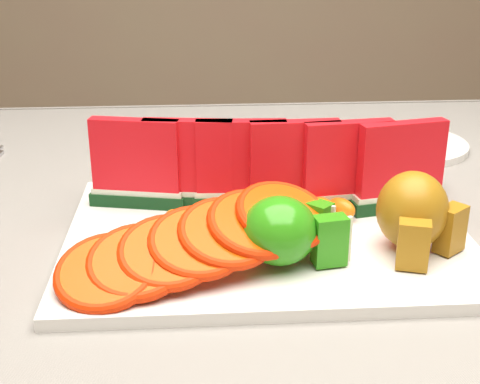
% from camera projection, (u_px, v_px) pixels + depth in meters
% --- Properties ---
extents(table, '(1.40, 0.90, 0.75)m').
position_uv_depth(table, '(234.00, 313.00, 0.74)').
color(table, '#503919').
rests_on(table, ground).
extents(tablecloth, '(1.53, 1.03, 0.20)m').
position_uv_depth(tablecloth, '(234.00, 263.00, 0.72)').
color(tablecloth, gray).
rests_on(tablecloth, table).
extents(platter, '(0.40, 0.30, 0.01)m').
position_uv_depth(platter, '(267.00, 236.00, 0.68)').
color(platter, silver).
rests_on(platter, tablecloth).
extents(apple_cluster, '(0.11, 0.09, 0.06)m').
position_uv_depth(apple_cluster, '(287.00, 231.00, 0.60)').
color(apple_cluster, '#27770F').
rests_on(apple_cluster, platter).
extents(pear_cluster, '(0.09, 0.09, 0.08)m').
position_uv_depth(pear_cluster, '(415.00, 213.00, 0.62)').
color(pear_cluster, olive).
rests_on(pear_cluster, platter).
extents(side_plate, '(0.22, 0.22, 0.01)m').
position_uv_depth(side_plate, '(403.00, 145.00, 0.96)').
color(side_plate, silver).
rests_on(side_plate, tablecloth).
extents(watermelon_row, '(0.39, 0.07, 0.10)m').
position_uv_depth(watermelon_row, '(267.00, 167.00, 0.71)').
color(watermelon_row, '#11370D').
rests_on(watermelon_row, platter).
extents(orange_fan_front, '(0.27, 0.16, 0.07)m').
position_uv_depth(orange_fan_front, '(198.00, 242.00, 0.58)').
color(orange_fan_front, '#CF470B').
rests_on(orange_fan_front, platter).
extents(orange_fan_back, '(0.39, 0.12, 0.05)m').
position_uv_depth(orange_fan_back, '(280.00, 165.00, 0.79)').
color(orange_fan_back, '#CF470B').
rests_on(orange_fan_back, platter).
extents(tangerine_segments, '(0.21, 0.06, 0.02)m').
position_uv_depth(tangerine_segments, '(264.00, 213.00, 0.68)').
color(tangerine_segments, orange).
rests_on(tangerine_segments, platter).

